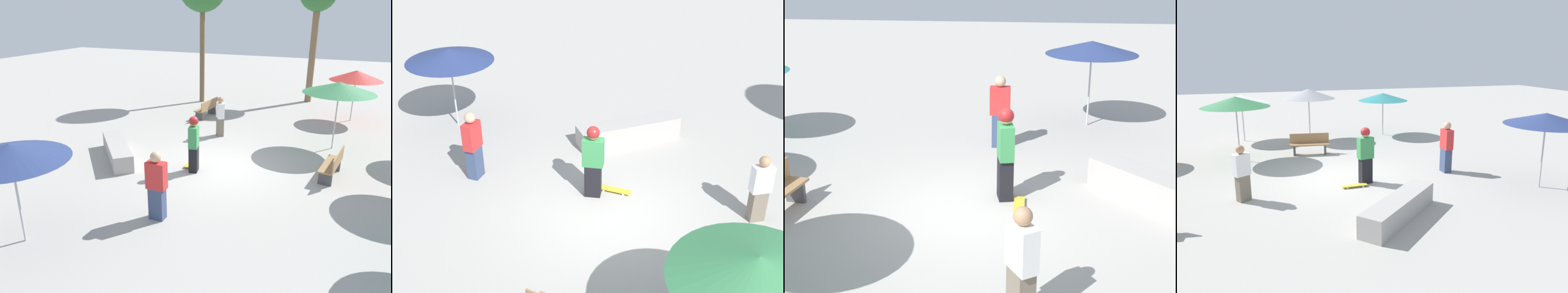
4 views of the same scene
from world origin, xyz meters
TOP-DOWN VIEW (x-y plane):
  - ground_plane at (0.00, 0.00)m, footprint 60.00×60.00m
  - skater_main at (0.64, 0.64)m, footprint 0.37×0.53m
  - skateboard at (0.94, 0.20)m, footprint 0.21×0.80m
  - concrete_ledge at (3.53, 0.69)m, footprint 2.46×2.61m
  - shade_umbrella_green at (-3.28, -3.33)m, footprint 2.55×2.55m
  - shade_umbrella_navy at (2.59, 5.74)m, footprint 2.48×2.48m
  - bystander_watching at (1.09, -3.09)m, footprint 0.45×0.51m
  - bystander_far at (0.30, 3.67)m, footprint 0.49×0.28m

SIDE VIEW (x-z plane):
  - ground_plane at x=0.00m, z-range 0.00..0.00m
  - skateboard at x=0.94m, z-range 0.02..0.09m
  - concrete_ledge at x=3.53m, z-range 0.00..0.58m
  - bystander_watching at x=1.09m, z-range 0.00..1.63m
  - bystander_far at x=0.30m, z-range 0.00..1.79m
  - skater_main at x=0.64m, z-range 0.07..1.91m
  - shade_umbrella_navy at x=2.59m, z-range 1.00..3.34m
  - shade_umbrella_green at x=-3.28m, z-range 1.05..3.55m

